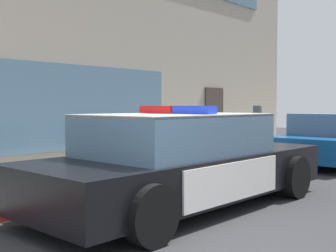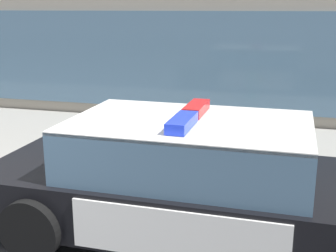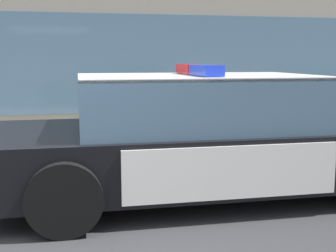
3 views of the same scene
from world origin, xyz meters
name	(u,v)px [view 1 (image 1 of 3)]	position (x,y,z in m)	size (l,w,h in m)	color
curb_red_paint	(0,217)	(0.00, 2.45, 0.08)	(28.80, 0.04, 0.14)	maroon
police_cruiser	(182,161)	(2.21, 1.27, 0.68)	(5.03, 2.13, 1.49)	black
fire_hydrant	(97,163)	(2.13, 3.14, 0.50)	(0.34, 0.39, 0.73)	#4C994C
parking_meter	(257,122)	(7.17, 2.92, 1.08)	(0.12, 0.18, 1.34)	slate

